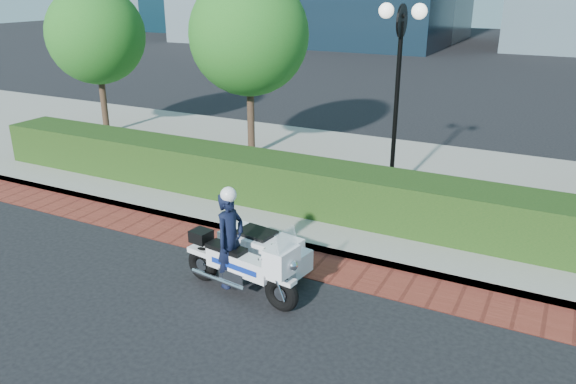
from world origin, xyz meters
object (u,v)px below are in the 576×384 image
at_px(tree_a, 96,35).
at_px(tree_b, 249,35).
at_px(police_motorcycle, 248,251).
at_px(lamppost, 398,72).

bearing_deg(tree_a, tree_b, 0.00).
relative_size(tree_b, police_motorcycle, 2.18).
bearing_deg(tree_a, lamppost, -7.41).
bearing_deg(tree_b, lamppost, -16.11).
bearing_deg(lamppost, police_motorcycle, -100.74).
xyz_separation_m(lamppost, police_motorcycle, (-0.92, -4.83, -2.34)).
distance_m(tree_a, tree_b, 5.50).
height_order(lamppost, tree_a, tree_a).
distance_m(lamppost, police_motorcycle, 5.44).
relative_size(lamppost, police_motorcycle, 1.87).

